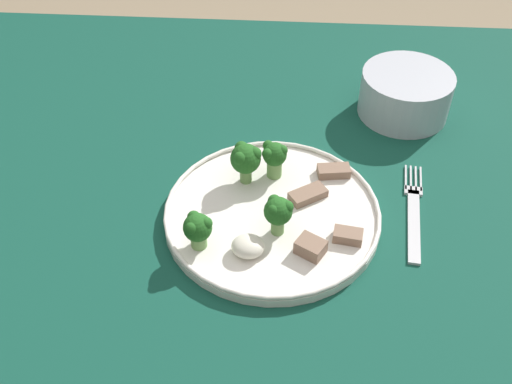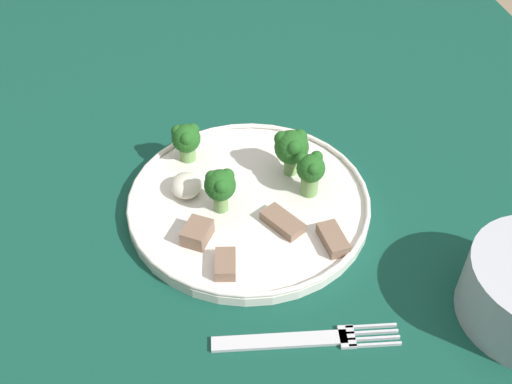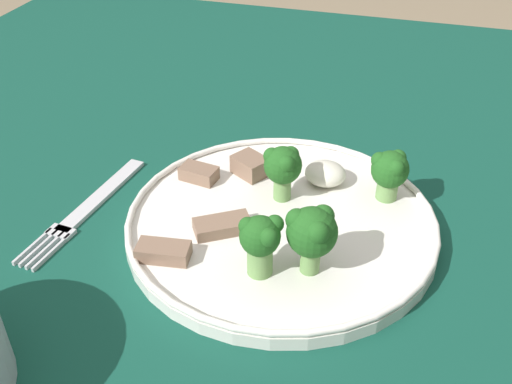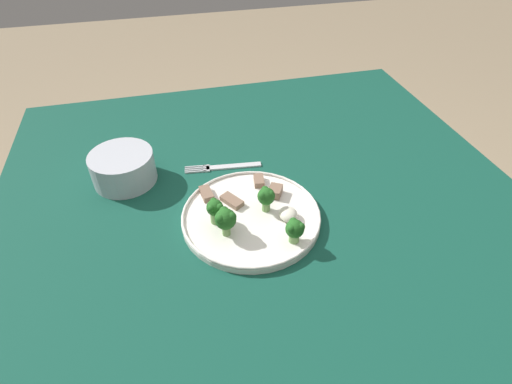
% 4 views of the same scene
% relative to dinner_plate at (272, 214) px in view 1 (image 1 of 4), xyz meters
% --- Properties ---
extents(table, '(1.22, 1.12, 0.77)m').
position_rel_dinner_plate_xyz_m(table, '(-0.01, -0.04, -0.10)').
color(table, '#114738').
rests_on(table, ground_plane).
extents(dinner_plate, '(0.28, 0.28, 0.02)m').
position_rel_dinner_plate_xyz_m(dinner_plate, '(0.00, 0.00, 0.00)').
color(dinner_plate, white).
rests_on(dinner_plate, table).
extents(fork, '(0.04, 0.18, 0.00)m').
position_rel_dinner_plate_xyz_m(fork, '(0.18, 0.02, -0.01)').
color(fork, silver).
rests_on(fork, table).
extents(cream_bowl, '(0.14, 0.14, 0.07)m').
position_rel_dinner_plate_xyz_m(cream_bowl, '(0.19, 0.24, 0.02)').
color(cream_bowl, '#B7BCC6').
rests_on(cream_bowl, table).
extents(broccoli_floret_near_rim_left, '(0.04, 0.03, 0.05)m').
position_rel_dinner_plate_xyz_m(broccoli_floret_near_rim_left, '(0.01, -0.03, 0.04)').
color(broccoli_floret_near_rim_left, '#709E56').
rests_on(broccoli_floret_near_rim_left, dinner_plate).
extents(broccoli_floret_center_left, '(0.04, 0.04, 0.06)m').
position_rel_dinner_plate_xyz_m(broccoli_floret_center_left, '(-0.04, 0.06, 0.04)').
color(broccoli_floret_center_left, '#709E56').
rests_on(broccoli_floret_center_left, dinner_plate).
extents(broccoli_floret_back_left, '(0.04, 0.03, 0.05)m').
position_rel_dinner_plate_xyz_m(broccoli_floret_back_left, '(-0.09, -0.06, 0.03)').
color(broccoli_floret_back_left, '#709E56').
rests_on(broccoli_floret_back_left, dinner_plate).
extents(broccoli_floret_front_left, '(0.03, 0.03, 0.05)m').
position_rel_dinner_plate_xyz_m(broccoli_floret_front_left, '(-0.00, 0.07, 0.04)').
color(broccoli_floret_front_left, '#709E56').
rests_on(broccoli_floret_front_left, dinner_plate).
extents(meat_slice_front_slice, '(0.05, 0.05, 0.01)m').
position_rel_dinner_plate_xyz_m(meat_slice_front_slice, '(0.05, 0.03, 0.01)').
color(meat_slice_front_slice, '#846651').
rests_on(meat_slice_front_slice, dinner_plate).
extents(meat_slice_middle_slice, '(0.04, 0.04, 0.02)m').
position_rel_dinner_plate_xyz_m(meat_slice_middle_slice, '(0.05, -0.06, 0.01)').
color(meat_slice_middle_slice, '#846651').
rests_on(meat_slice_middle_slice, dinner_plate).
extents(meat_slice_rear_slice, '(0.04, 0.03, 0.01)m').
position_rel_dinner_plate_xyz_m(meat_slice_rear_slice, '(0.09, -0.04, 0.01)').
color(meat_slice_rear_slice, '#846651').
rests_on(meat_slice_rear_slice, dinner_plate).
extents(meat_slice_edge_slice, '(0.05, 0.03, 0.01)m').
position_rel_dinner_plate_xyz_m(meat_slice_edge_slice, '(0.08, 0.08, 0.01)').
color(meat_slice_edge_slice, '#846651').
rests_on(meat_slice_edge_slice, dinner_plate).
extents(sauce_dollop, '(0.04, 0.04, 0.02)m').
position_rel_dinner_plate_xyz_m(sauce_dollop, '(-0.03, -0.07, 0.01)').
color(sauce_dollop, silver).
rests_on(sauce_dollop, dinner_plate).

